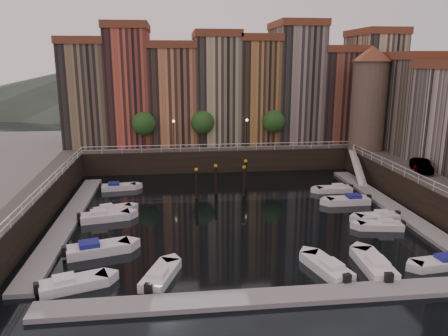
{
  "coord_description": "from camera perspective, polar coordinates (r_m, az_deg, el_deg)",
  "views": [
    {
      "loc": [
        -6.05,
        -41.53,
        14.85
      ],
      "look_at": [
        -0.7,
        4.0,
        3.59
      ],
      "focal_mm": 35.0,
      "sensor_mm": 36.0,
      "label": 1
    }
  ],
  "objects": [
    {
      "name": "boat_near_0",
      "position": [
        31.52,
        -8.34,
        -13.74
      ],
      "size": [
        2.99,
        4.66,
        1.05
      ],
      "rotation": [
        0.0,
        0.0,
        1.23
      ],
      "color": "white",
      "rests_on": "ground"
    },
    {
      "name": "gangway",
      "position": [
        57.95,
        17.04,
        0.29
      ],
      "size": [
        2.78,
        8.32,
        3.73
      ],
      "color": "white",
      "rests_on": "ground"
    },
    {
      "name": "boat_left_1",
      "position": [
        36.52,
        -16.32,
        -10.1
      ],
      "size": [
        5.28,
        3.11,
        1.18
      ],
      "rotation": [
        0.0,
        0.0,
        0.27
      ],
      "color": "white",
      "rests_on": "ground"
    },
    {
      "name": "car_b",
      "position": [
        52.04,
        24.4,
        0.15
      ],
      "size": [
        2.42,
        4.34,
        1.35
      ],
      "primitive_type": "imported",
      "rotation": [
        0.0,
        0.0,
        -0.25
      ],
      "color": "gray",
      "rests_on": "quay_right"
    },
    {
      "name": "boat_right_1",
      "position": [
        42.44,
        19.86,
        -7.07
      ],
      "size": [
        4.27,
        2.11,
        0.96
      ],
      "rotation": [
        0.0,
        0.0,
        2.98
      ],
      "color": "white",
      "rests_on": "ground"
    },
    {
      "name": "boat_right_4",
      "position": [
        52.53,
        14.26,
        -2.68
      ],
      "size": [
        4.27,
        1.6,
        0.98
      ],
      "rotation": [
        0.0,
        0.0,
        3.13
      ],
      "color": "white",
      "rests_on": "ground"
    },
    {
      "name": "boat_left_2",
      "position": [
        43.58,
        -15.43,
        -6.11
      ],
      "size": [
        4.97,
        2.66,
        1.11
      ],
      "rotation": [
        0.0,
        0.0,
        0.21
      ],
      "color": "white",
      "rests_on": "ground"
    },
    {
      "name": "mooring_pilings",
      "position": [
        49.7,
        0.24,
        -1.6
      ],
      "size": [
        6.4,
        3.76,
        3.78
      ],
      "color": "black",
      "rests_on": "ground"
    },
    {
      "name": "boat_near_3",
      "position": [
        34.37,
        19.01,
        -11.87
      ],
      "size": [
        2.09,
        5.2,
        1.18
      ],
      "rotation": [
        0.0,
        0.0,
        1.52
      ],
      "color": "white",
      "rests_on": "ground"
    },
    {
      "name": "boat_left_3",
      "position": [
        45.51,
        -14.54,
        -5.28
      ],
      "size": [
        4.19,
        2.69,
        0.94
      ],
      "rotation": [
        0.0,
        0.0,
        0.34
      ],
      "color": "white",
      "rests_on": "ground"
    },
    {
      "name": "far_terrace",
      "position": [
        65.82,
        1.52,
        10.41
      ],
      "size": [
        48.7,
        10.3,
        17.5
      ],
      "color": "#7D6B4F",
      "rests_on": "quay_far"
    },
    {
      "name": "dock_near",
      "position": [
        29.22,
        6.45,
        -16.44
      ],
      "size": [
        30.0,
        2.0,
        0.35
      ],
      "primitive_type": "cube",
      "color": "gray",
      "rests_on": "ground"
    },
    {
      "name": "boat_left_4",
      "position": [
        53.3,
        -13.71,
        -2.41
      ],
      "size": [
        4.34,
        2.05,
        0.98
      ],
      "rotation": [
        0.0,
        0.0,
        0.13
      ],
      "color": "white",
      "rests_on": "ground"
    },
    {
      "name": "boat_right_2",
      "position": [
        44.55,
        19.48,
        -6.04
      ],
      "size": [
        4.31,
        1.68,
        0.99
      ],
      "rotation": [
        0.0,
        0.0,
        3.17
      ],
      "color": "white",
      "rests_on": "ground"
    },
    {
      "name": "street_lamps",
      "position": [
        59.62,
        -1.77,
        5.16
      ],
      "size": [
        10.36,
        0.36,
        4.18
      ],
      "color": "black",
      "rests_on": "quay_far"
    },
    {
      "name": "dock_left",
      "position": [
        44.29,
        -19.66,
        -6.39
      ],
      "size": [
        2.0,
        28.0,
        0.35
      ],
      "primitive_type": "cube",
      "color": "gray",
      "rests_on": "ground"
    },
    {
      "name": "boat_near_2",
      "position": [
        33.12,
        13.33,
        -12.51
      ],
      "size": [
        2.88,
        4.97,
        1.11
      ],
      "rotation": [
        0.0,
        0.0,
        1.83
      ],
      "color": "white",
      "rests_on": "ground"
    },
    {
      "name": "quay_far",
      "position": [
        69.1,
        -1.55,
        2.66
      ],
      "size": [
        80.0,
        20.0,
        3.0
      ],
      "primitive_type": "cube",
      "color": "black",
      "rests_on": "ground"
    },
    {
      "name": "boat_right_0",
      "position": [
        36.64,
        26.38,
        -11.08
      ],
      "size": [
        4.33,
        1.96,
        0.98
      ],
      "rotation": [
        0.0,
        0.0,
        3.25
      ],
      "color": "white",
      "rests_on": "ground"
    },
    {
      "name": "railings",
      "position": [
        48.1,
        0.71,
        0.51
      ],
      "size": [
        36.08,
        34.04,
        0.52
      ],
      "color": "white",
      "rests_on": "ground"
    },
    {
      "name": "mountains",
      "position": [
        151.89,
        -3.83,
        11.16
      ],
      "size": [
        145.0,
        100.0,
        18.0
      ],
      "color": "#2D382D",
      "rests_on": "ground"
    },
    {
      "name": "promenade_trees",
      "position": [
        60.48,
        -2.17,
        5.94
      ],
      "size": [
        21.2,
        3.2,
        5.2
      ],
      "color": "black",
      "rests_on": "quay_far"
    },
    {
      "name": "boat_left_0",
      "position": [
        31.87,
        -19.27,
        -14.08
      ],
      "size": [
        4.76,
        3.03,
        1.07
      ],
      "rotation": [
        0.0,
        0.0,
        0.33
      ],
      "color": "white",
      "rests_on": "ground"
    },
    {
      "name": "dock_right",
      "position": [
        48.51,
        21.06,
        -4.76
      ],
      "size": [
        2.0,
        28.0,
        0.35
      ],
      "primitive_type": "cube",
      "color": "gray",
      "rests_on": "ground"
    },
    {
      "name": "ground",
      "position": [
        44.52,
        1.51,
        -5.69
      ],
      "size": [
        200.0,
        200.0,
        0.0
      ],
      "primitive_type": "plane",
      "color": "black",
      "rests_on": "ground"
    },
    {
      "name": "car_a",
      "position": [
        52.95,
        24.15,
        0.39
      ],
      "size": [
        2.75,
        4.24,
        1.34
      ],
      "primitive_type": "imported",
      "rotation": [
        0.0,
        0.0,
        -0.32
      ],
      "color": "gray",
      "rests_on": "quay_right"
    },
    {
      "name": "corner_tower",
      "position": [
        61.96,
        18.41,
        8.8
      ],
      "size": [
        5.2,
        5.2,
        13.8
      ],
      "color": "#6B5B4C",
      "rests_on": "quay_right"
    },
    {
      "name": "boat_right_3",
      "position": [
        48.59,
        16.0,
        -4.09
      ],
      "size": [
        4.76,
        1.75,
        1.09
      ],
      "rotation": [
        0.0,
        0.0,
        3.15
      ],
      "color": "white",
      "rests_on": "ground"
    }
  ]
}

